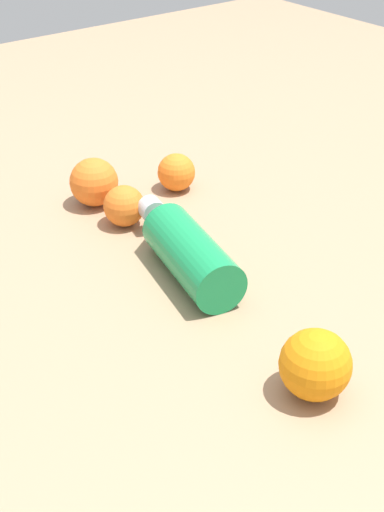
# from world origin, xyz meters

# --- Properties ---
(ground_plane) EXTENTS (2.40, 2.40, 0.00)m
(ground_plane) POSITION_xyz_m (0.00, 0.00, 0.00)
(ground_plane) COLOR #9E7F60
(water_bottle) EXTENTS (0.12, 0.25, 0.07)m
(water_bottle) POSITION_xyz_m (0.03, -0.01, 0.04)
(water_bottle) COLOR #198C4C
(water_bottle) RESTS_ON ground_plane
(orange_0) EXTENTS (0.06, 0.06, 0.06)m
(orange_0) POSITION_xyz_m (0.03, -0.17, 0.03)
(orange_0) COLOR orange
(orange_0) RESTS_ON ground_plane
(orange_1) EXTENTS (0.08, 0.08, 0.08)m
(orange_1) POSITION_xyz_m (0.07, 0.28, 0.04)
(orange_1) COLOR orange
(orange_1) RESTS_ON ground_plane
(orange_2) EXTENTS (0.08, 0.08, 0.08)m
(orange_2) POSITION_xyz_m (0.03, -0.25, 0.04)
(orange_2) COLOR orange
(orange_2) RESTS_ON ground_plane
(orange_3) EXTENTS (0.06, 0.06, 0.06)m
(orange_3) POSITION_xyz_m (-0.11, -0.21, 0.03)
(orange_3) COLOR orange
(orange_3) RESTS_ON ground_plane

